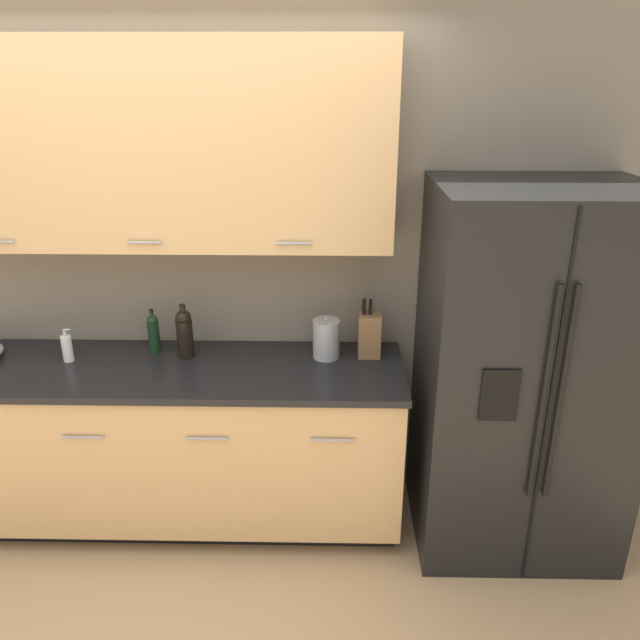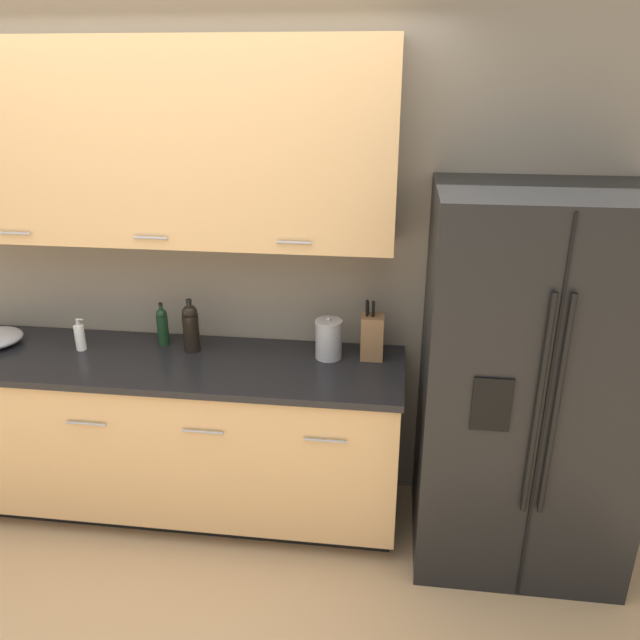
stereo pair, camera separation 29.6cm
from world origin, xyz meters
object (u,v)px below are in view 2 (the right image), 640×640
at_px(wine_bottle, 191,327).
at_px(steel_canister, 329,339).
at_px(knife_block, 372,336).
at_px(soap_dispenser, 80,337).
at_px(oil_bottle, 163,326).
at_px(refrigerator, 527,384).

distance_m(wine_bottle, steel_canister, 0.71).
bearing_deg(steel_canister, knife_block, 6.44).
xyz_separation_m(soap_dispenser, oil_bottle, (0.40, 0.12, 0.04)).
distance_m(refrigerator, steel_canister, 0.97).
xyz_separation_m(refrigerator, knife_block, (-0.73, 0.20, 0.12)).
xyz_separation_m(knife_block, oil_bottle, (-1.10, 0.02, -0.01)).
relative_size(wine_bottle, oil_bottle, 1.20).
height_order(refrigerator, soap_dispenser, refrigerator).
height_order(knife_block, soap_dispenser, knife_block).
bearing_deg(knife_block, oil_bottle, 178.77).
xyz_separation_m(wine_bottle, oil_bottle, (-0.17, 0.05, -0.03)).
bearing_deg(refrigerator, soap_dispenser, 177.18).
bearing_deg(soap_dispenser, wine_bottle, 6.26).
distance_m(knife_block, oil_bottle, 1.10).
bearing_deg(wine_bottle, oil_bottle, 162.59).
distance_m(oil_bottle, steel_canister, 0.89).
relative_size(refrigerator, wine_bottle, 6.41).
bearing_deg(oil_bottle, soap_dispenser, -163.78).
xyz_separation_m(knife_block, wine_bottle, (-0.93, -0.03, 0.01)).
relative_size(knife_block, oil_bottle, 1.36).
xyz_separation_m(knife_block, steel_canister, (-0.22, -0.02, -0.02)).
height_order(knife_block, wine_bottle, knife_block).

